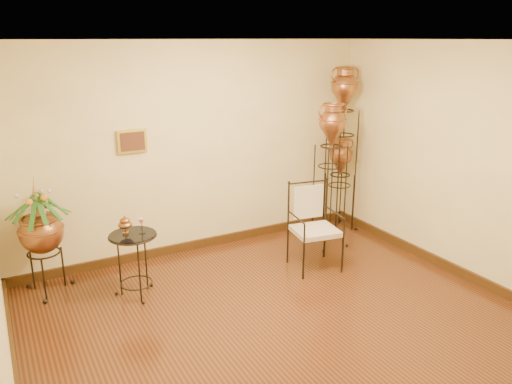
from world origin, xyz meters
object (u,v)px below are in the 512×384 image
side_table (135,264)px  planter_urn (41,228)px  amphora_tall (341,149)px  amphora_mid (330,175)px  armchair (315,227)px

side_table → planter_urn: bearing=146.5°
amphora_tall → amphora_mid: bearing=-139.9°
planter_urn → side_table: (0.87, -0.58, -0.40)m
amphora_tall → amphora_mid: 0.72m
armchair → planter_urn: bearing=171.9°
planter_urn → armchair: bearing=-17.4°
planter_urn → armchair: (3.07, -0.96, -0.24)m
planter_urn → side_table: bearing=-33.5°
amphora_mid → planter_urn: 3.69m
amphora_mid → side_table: (-2.78, -0.14, -0.63)m
amphora_tall → armchair: bearing=-139.2°
armchair → side_table: bearing=179.4°
amphora_tall → side_table: amphora_tall is taller
side_table → armchair: bearing=-9.8°
amphora_mid → side_table: 2.86m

